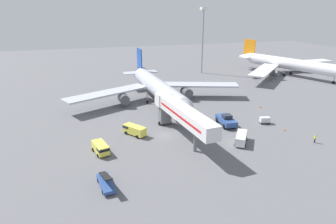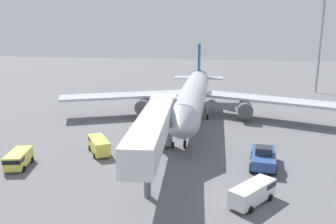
{
  "view_description": "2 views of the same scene",
  "coord_description": "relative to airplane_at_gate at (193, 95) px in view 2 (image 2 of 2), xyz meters",
  "views": [
    {
      "loc": [
        -16.4,
        -56.34,
        25.98
      ],
      "look_at": [
        2.94,
        8.43,
        2.01
      ],
      "focal_mm": 31.86,
      "sensor_mm": 36.0,
      "label": 1
    },
    {
      "loc": [
        11.38,
        -39.69,
        16.36
      ],
      "look_at": [
        0.86,
        12.45,
        3.57
      ],
      "focal_mm": 37.08,
      "sensor_mm": 36.0,
      "label": 2
    }
  ],
  "objects": [
    {
      "name": "service_van_far_left",
      "position": [
        -17.74,
        -26.72,
        -3.62
      ],
      "size": [
        3.15,
        5.06,
        1.92
      ],
      "color": "#E5DB4C",
      "rests_on": "ground"
    },
    {
      "name": "service_van_rear_left",
      "position": [
        9.75,
        -30.11,
        -3.59
      ],
      "size": [
        4.67,
        5.61,
        1.96
      ],
      "color": "white",
      "rests_on": "ground"
    },
    {
      "name": "jet_bridge",
      "position": [
        -1.28,
        -24.38,
        0.84
      ],
      "size": [
        5.78,
        23.64,
        7.32
      ],
      "color": "silver",
      "rests_on": "ground"
    },
    {
      "name": "ground_plane",
      "position": [
        -3.64,
        -21.98,
        -4.73
      ],
      "size": [
        300.0,
        300.0,
        0.0
      ],
      "primitive_type": "plane",
      "color": "slate"
    },
    {
      "name": "apron_light_mast",
      "position": [
        28.15,
        34.57,
        13.18
      ],
      "size": [
        2.4,
        2.4,
        25.82
      ],
      "color": "#93969B",
      "rests_on": "ground"
    },
    {
      "name": "pushback_tug",
      "position": [
        11.26,
        -20.61,
        -3.51
      ],
      "size": [
        3.39,
        6.79,
        2.63
      ],
      "color": "#2D4C8E",
      "rests_on": "ground"
    },
    {
      "name": "service_van_far_center",
      "position": [
        -10.2,
        -20.01,
        -3.55
      ],
      "size": [
        4.62,
        5.5,
        2.05
      ],
      "color": "#E5DB4C",
      "rests_on": "ground"
    },
    {
      "name": "airplane_at_gate",
      "position": [
        0.0,
        0.0,
        0.0
      ],
      "size": [
        51.17,
        47.18,
        13.15
      ],
      "color": "#B7BCC6",
      "rests_on": "ground"
    }
  ]
}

